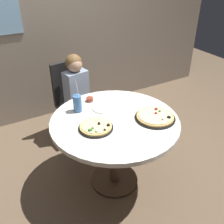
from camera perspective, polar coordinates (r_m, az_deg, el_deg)
name	(u,v)px	position (r m, az deg, el deg)	size (l,w,h in m)	color
ground_plane	(114,180)	(2.76, 0.53, -14.82)	(8.00, 8.00, 0.00)	brown
wall_with_window	(46,7)	(3.50, -14.37, 21.58)	(5.20, 0.14, 2.90)	gray
dining_table	(115,129)	(2.34, 0.61, -3.81)	(1.15, 1.15, 0.75)	silver
chair_wooden	(73,96)	(3.16, -8.73, 3.43)	(0.46, 0.46, 0.95)	black
diner_child	(81,106)	(3.04, -6.89, 1.42)	(0.31, 0.43, 1.08)	#3F4766
pizza_veggie	(96,127)	(2.15, -3.60, -3.33)	(0.29, 0.29, 0.05)	black
pizza_cheese	(155,117)	(2.31, 9.56, -1.07)	(0.36, 0.36, 0.05)	black
soda_cup	(77,103)	(2.38, -7.67, 1.91)	(0.08, 0.08, 0.31)	#3F72B2
sauce_bowl	(90,99)	(2.56, -4.96, 2.80)	(0.07, 0.07, 0.04)	brown
plate_small	(102,108)	(2.43, -2.26, 0.82)	(0.18, 0.18, 0.01)	white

